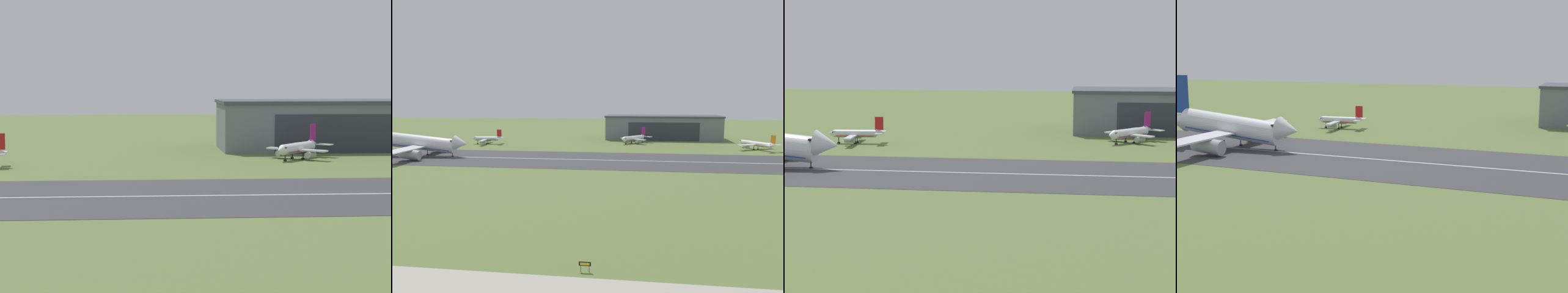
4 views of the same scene
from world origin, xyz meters
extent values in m
cylinder|color=silver|center=(-89.25, 129.94, 5.88)|extent=(30.04, 6.90, 9.05)
cone|color=silver|center=(-71.74, 130.34, 5.88)|extent=(6.31, 6.35, 6.72)
cone|color=silver|center=(-107.69, 129.51, 7.00)|extent=(8.09, 5.77, 6.29)
cube|color=black|center=(-74.82, 130.27, 7.12)|extent=(1.26, 5.30, 0.54)
cube|color=navy|center=(-89.25, 129.94, 4.17)|extent=(26.52, 6.51, 2.78)
cube|color=silver|center=(-88.34, 115.95, 4.80)|extent=(5.62, 21.92, 0.89)
cylinder|color=#A8A8B2|center=(-87.36, 117.71, 2.62)|extent=(8.50, 4.04, 4.62)
cube|color=silver|center=(-88.99, 143.96, 4.80)|extent=(5.62, 21.92, 0.89)
cylinder|color=#A8A8B2|center=(-87.93, 142.24, 2.62)|extent=(8.50, 4.04, 4.62)
cube|color=navy|center=(-106.58, 129.54, 14.27)|extent=(6.76, 0.44, 10.56)
cube|color=silver|center=(-107.16, 137.38, 6.81)|extent=(6.13, 9.64, 0.24)
cylinder|color=black|center=(-75.74, 130.25, 1.39)|extent=(0.24, 0.24, 2.78)
cylinder|color=black|center=(-75.74, 130.25, 0.22)|extent=(0.84, 0.84, 0.44)
cylinder|color=black|center=(-89.08, 126.22, 1.39)|extent=(0.24, 0.24, 2.78)
cylinder|color=black|center=(-89.08, 126.22, 0.22)|extent=(0.84, 0.84, 0.44)
cylinder|color=black|center=(-89.25, 133.67, 1.39)|extent=(0.24, 0.24, 2.78)
cylinder|color=black|center=(-89.25, 133.67, 0.22)|extent=(0.84, 0.84, 0.44)
cylinder|color=silver|center=(-79.37, 176.24, 2.94)|extent=(12.48, 3.48, 2.26)
cone|color=silver|center=(-86.51, 175.53, 2.94)|extent=(2.25, 2.45, 2.26)
cone|color=silver|center=(-71.89, 176.99, 3.35)|extent=(2.90, 2.30, 2.04)
cube|color=black|center=(-85.39, 175.64, 3.40)|extent=(1.29, 2.02, 0.44)
cube|color=red|center=(-79.37, 176.24, 2.32)|extent=(11.24, 3.24, 0.20)
cube|color=silver|center=(-80.18, 181.96, 2.55)|extent=(2.96, 9.44, 0.40)
cylinder|color=#A8A8B2|center=(-80.52, 181.18, 1.60)|extent=(3.07, 1.69, 1.40)
cube|color=silver|center=(-79.04, 170.48, 2.55)|extent=(2.96, 9.44, 0.40)
cylinder|color=#A8A8B2|center=(-79.52, 171.18, 1.60)|extent=(3.07, 1.69, 1.40)
cube|color=red|center=(-72.29, 176.95, 6.00)|extent=(2.48, 0.52, 3.85)
cube|color=silver|center=(-72.18, 179.84, 3.28)|extent=(2.49, 3.66, 0.24)
cube|color=silver|center=(-71.61, 174.14, 3.28)|extent=(2.49, 3.66, 0.24)
cylinder|color=black|center=(-84.30, 175.75, 0.91)|extent=(0.24, 0.24, 1.81)
cylinder|color=black|center=(-84.30, 175.75, 0.22)|extent=(0.84, 0.84, 0.44)
cylinder|color=black|center=(-79.25, 177.62, 0.91)|extent=(0.24, 0.24, 1.81)
cylinder|color=black|center=(-79.25, 177.62, 0.22)|extent=(0.84, 0.84, 0.44)
cylinder|color=black|center=(-78.98, 174.92, 0.91)|extent=(0.24, 0.24, 1.81)
cylinder|color=black|center=(-78.98, 174.92, 0.22)|extent=(0.84, 0.84, 0.44)
camera|label=1|loc=(-39.35, -2.69, 20.52)|focal=70.00mm
camera|label=2|loc=(3.39, -22.31, 25.04)|focal=35.00mm
camera|label=3|loc=(-11.36, -38.49, 28.92)|focal=70.00mm
camera|label=4|loc=(1.71, 9.57, 25.46)|focal=50.00mm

